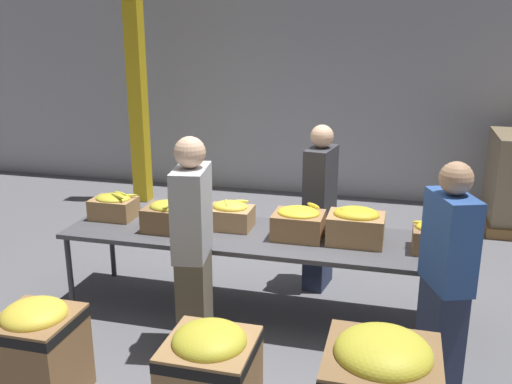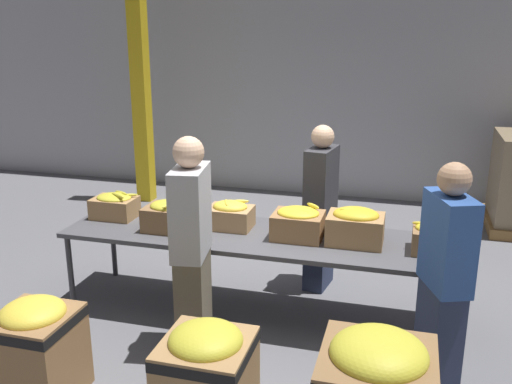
% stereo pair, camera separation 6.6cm
% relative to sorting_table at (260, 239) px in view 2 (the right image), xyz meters
% --- Properties ---
extents(ground_plane, '(30.00, 30.00, 0.00)m').
position_rel_sorting_table_xyz_m(ground_plane, '(0.00, 0.00, -0.71)').
color(ground_plane, slate).
extents(wall_back, '(16.00, 0.08, 4.00)m').
position_rel_sorting_table_xyz_m(wall_back, '(0.00, 3.84, 1.29)').
color(wall_back, '#A8A8AD').
rests_on(wall_back, ground_plane).
extents(sorting_table, '(3.39, 0.88, 0.75)m').
position_rel_sorting_table_xyz_m(sorting_table, '(0.00, 0.00, 0.00)').
color(sorting_table, '#4C4C51').
rests_on(sorting_table, ground_plane).
extents(banana_box_0, '(0.41, 0.29, 0.25)m').
position_rel_sorting_table_xyz_m(banana_box_0, '(-1.41, 0.08, 0.16)').
color(banana_box_0, '#A37A4C').
rests_on(banana_box_0, sorting_table).
extents(banana_box_1, '(0.39, 0.32, 0.27)m').
position_rel_sorting_table_xyz_m(banana_box_1, '(-0.80, -0.09, 0.17)').
color(banana_box_1, olive).
rests_on(banana_box_1, sorting_table).
extents(banana_box_2, '(0.39, 0.29, 0.26)m').
position_rel_sorting_table_xyz_m(banana_box_2, '(-0.30, 0.10, 0.16)').
color(banana_box_2, tan).
rests_on(banana_box_2, sorting_table).
extents(banana_box_3, '(0.42, 0.34, 0.29)m').
position_rel_sorting_table_xyz_m(banana_box_3, '(0.33, 0.02, 0.18)').
color(banana_box_3, olive).
rests_on(banana_box_3, sorting_table).
extents(banana_box_4, '(0.45, 0.33, 0.31)m').
position_rel_sorting_table_xyz_m(banana_box_4, '(0.80, 0.02, 0.19)').
color(banana_box_4, '#A37A4C').
rests_on(banana_box_4, sorting_table).
extents(banana_box_5, '(0.40, 0.31, 0.25)m').
position_rel_sorting_table_xyz_m(banana_box_5, '(1.45, -0.01, 0.16)').
color(banana_box_5, olive).
rests_on(banana_box_5, sorting_table).
extents(volunteer_0, '(0.28, 0.46, 1.59)m').
position_rel_sorting_table_xyz_m(volunteer_0, '(0.41, 0.70, 0.09)').
color(volunteer_0, '#2D3856').
rests_on(volunteer_0, ground_plane).
extents(volunteer_1, '(0.30, 0.49, 1.71)m').
position_rel_sorting_table_xyz_m(volunteer_1, '(-0.34, -0.70, 0.15)').
color(volunteer_1, '#6B604C').
rests_on(volunteer_1, ground_plane).
extents(volunteer_2, '(0.36, 0.49, 1.64)m').
position_rel_sorting_table_xyz_m(volunteer_2, '(1.47, -0.70, 0.11)').
color(volunteer_2, '#2D3856').
rests_on(volunteer_2, ground_plane).
extents(donation_bin_0, '(0.51, 0.51, 0.73)m').
position_rel_sorting_table_xyz_m(donation_bin_0, '(-1.15, -1.54, -0.32)').
color(donation_bin_0, olive).
rests_on(donation_bin_0, ground_plane).
extents(donation_bin_1, '(0.55, 0.55, 0.72)m').
position_rel_sorting_table_xyz_m(donation_bin_1, '(0.07, -1.54, -0.32)').
color(donation_bin_1, '#A37A4C').
rests_on(donation_bin_1, ground_plane).
extents(support_pillar, '(0.21, 0.21, 4.00)m').
position_rel_sorting_table_xyz_m(support_pillar, '(-2.48, 2.86, 1.29)').
color(support_pillar, gold).
rests_on(support_pillar, ground_plane).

